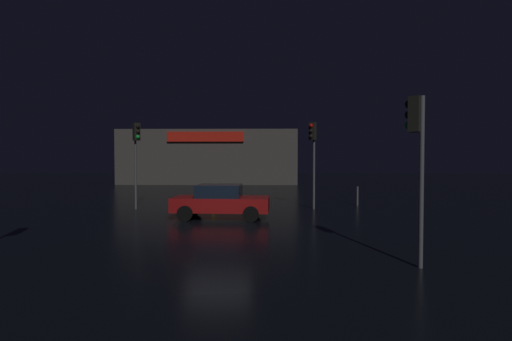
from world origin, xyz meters
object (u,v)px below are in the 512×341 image
traffic_signal_cross_left (313,145)px  car_near (221,201)px  store_building (210,157)px  traffic_signal_opposite (416,138)px  traffic_signal_main (136,144)px

traffic_signal_cross_left → car_near: size_ratio=1.06×
car_near → store_building: bearing=98.9°
store_building → traffic_signal_opposite: size_ratio=4.57×
traffic_signal_opposite → traffic_signal_cross_left: bearing=95.7°
traffic_signal_main → traffic_signal_cross_left: size_ratio=0.99×
store_building → traffic_signal_main: (-0.76, -22.36, 0.55)m
store_building → car_near: bearing=-81.1°
car_near → traffic_signal_cross_left: bearing=35.2°
store_building → traffic_signal_opposite: bearing=-73.7°
traffic_signal_cross_left → car_near: bearing=-144.8°
store_building → car_near: size_ratio=4.36×
store_building → traffic_signal_cross_left: bearing=-69.0°
traffic_signal_main → traffic_signal_cross_left: traffic_signal_cross_left is taller
store_building → traffic_signal_opposite: 34.01m
traffic_signal_opposite → traffic_signal_main: bearing=135.1°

